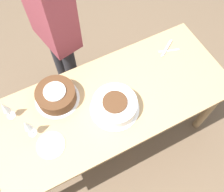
{
  "coord_description": "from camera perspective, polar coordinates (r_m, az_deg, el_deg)",
  "views": [
    {
      "loc": [
        0.37,
        0.72,
        2.37
      ],
      "look_at": [
        0.0,
        0.0,
        0.82
      ],
      "focal_mm": 40.0,
      "sensor_mm": 36.0,
      "label": 1
    }
  ],
  "objects": [
    {
      "name": "ground_plane",
      "position": [
        2.5,
        0.0,
        -8.8
      ],
      "size": [
        12.0,
        12.0,
        0.0
      ],
      "primitive_type": "plane",
      "color": "brown"
    },
    {
      "name": "dining_table",
      "position": [
        1.9,
        0.0,
        -2.38
      ],
      "size": [
        1.76,
        0.74,
        0.77
      ],
      "color": "tan",
      "rests_on": "ground_plane"
    },
    {
      "name": "cake_center_white",
      "position": [
        1.72,
        0.64,
        -2.16
      ],
      "size": [
        0.35,
        0.35,
        0.11
      ],
      "color": "white",
      "rests_on": "dining_table"
    },
    {
      "name": "cake_front_chocolate",
      "position": [
        1.79,
        -12.65,
        0.15
      ],
      "size": [
        0.32,
        0.32,
        0.12
      ],
      "color": "white",
      "rests_on": "dining_table"
    },
    {
      "name": "wine_glass_near",
      "position": [
        1.76,
        -23.3,
        -2.53
      ],
      "size": [
        0.06,
        0.06,
        0.19
      ],
      "color": "silver",
      "rests_on": "dining_table"
    },
    {
      "name": "wine_glass_far",
      "position": [
        1.65,
        -18.88,
        -6.44
      ],
      "size": [
        0.06,
        0.06,
        0.2
      ],
      "color": "silver",
      "rests_on": "dining_table"
    },
    {
      "name": "dessert_plate_right",
      "position": [
        1.71,
        -13.8,
        -10.84
      ],
      "size": [
        0.19,
        0.19,
        0.01
      ],
      "color": "white",
      "rests_on": "dining_table"
    },
    {
      "name": "fork_pile",
      "position": [
        2.08,
        12.53,
        10.54
      ],
      "size": [
        0.17,
        0.12,
        0.01
      ],
      "color": "silver",
      "rests_on": "dining_table"
    },
    {
      "name": "person_cutting",
      "position": [
        1.96,
        -13.5,
        16.63
      ],
      "size": [
        0.3,
        0.44,
        1.68
      ],
      "rotation": [
        0.0,
        0.0,
        1.78
      ],
      "color": "#232328",
      "rests_on": "ground_plane"
    }
  ]
}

